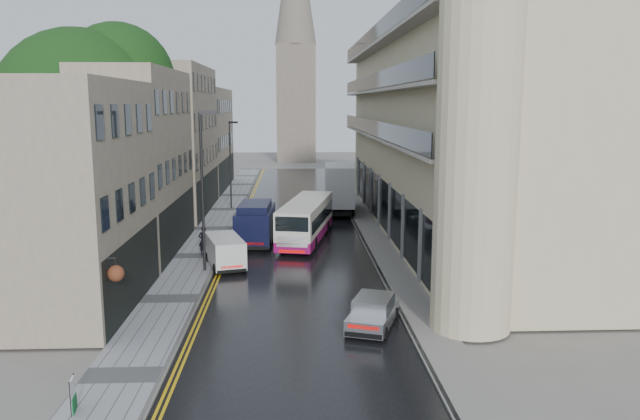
{
  "coord_description": "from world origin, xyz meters",
  "views": [
    {
      "loc": [
        -0.14,
        -17.32,
        9.11
      ],
      "look_at": [
        1.43,
        18.0,
        3.03
      ],
      "focal_mm": 35.0,
      "sensor_mm": 36.0,
      "label": 1
    }
  ],
  "objects": [
    {
      "name": "tree_far",
      "position": [
        -12.2,
        33.0,
        6.23
      ],
      "size": [
        9.24,
        9.24,
        12.46
      ],
      "primitive_type": null,
      "color": "black",
      "rests_on": "ground"
    },
    {
      "name": "silver_hatchback",
      "position": [
        2.03,
        6.05,
        0.68
      ],
      "size": [
        2.64,
        3.85,
        1.33
      ],
      "primitive_type": null,
      "rotation": [
        0.0,
        0.0,
        -0.34
      ],
      "color": "#B6B7BB",
      "rests_on": "road"
    },
    {
      "name": "white_lorry",
      "position": [
        2.57,
        32.37,
        2.08
      ],
      "size": [
        2.83,
        7.99,
        4.13
      ],
      "primitive_type": null,
      "rotation": [
        0.0,
        0.0,
        -0.06
      ],
      "color": "silver",
      "rests_on": "road"
    },
    {
      "name": "church_spire",
      "position": [
        0.5,
        82.0,
        20.0
      ],
      "size": [
        6.4,
        6.4,
        40.0
      ],
      "primitive_type": null,
      "color": "#75695D",
      "rests_on": "ground"
    },
    {
      "name": "modern_block",
      "position": [
        10.3,
        26.0,
        7.0
      ],
      "size": [
        8.0,
        40.0,
        14.0
      ],
      "primitive_type": null,
      "color": "#BFB38E",
      "rests_on": "ground"
    },
    {
      "name": "estate_sign",
      "position": [
        -6.65,
        0.11,
        0.63
      ],
      "size": [
        0.16,
        0.61,
        1.02
      ],
      "primitive_type": null,
      "rotation": [
        0.0,
        0.0,
        0.14
      ],
      "color": "silver",
      "rests_on": "left_sidewalk"
    },
    {
      "name": "lamp_post_far",
      "position": [
        -5.46,
        36.31,
        3.84
      ],
      "size": [
        0.84,
        0.51,
        7.43
      ],
      "primitive_type": null,
      "rotation": [
        0.0,
        0.0,
        -0.43
      ],
      "color": "black",
      "rests_on": "left_sidewalk"
    },
    {
      "name": "white_van",
      "position": [
        -4.3,
        15.33,
        0.9
      ],
      "size": [
        2.69,
        4.22,
        1.77
      ],
      "primitive_type": null,
      "rotation": [
        0.0,
        0.0,
        0.28
      ],
      "color": "silver",
      "rests_on": "road"
    },
    {
      "name": "right_sidewalk",
      "position": [
        5.4,
        27.5,
        0.06
      ],
      "size": [
        1.8,
        85.0,
        0.12
      ],
      "primitive_type": "cube",
      "color": "slate",
      "rests_on": "ground"
    },
    {
      "name": "left_sidewalk",
      "position": [
        -5.85,
        27.5,
        0.06
      ],
      "size": [
        2.7,
        85.0,
        0.12
      ],
      "primitive_type": "cube",
      "color": "gray",
      "rests_on": "ground"
    },
    {
      "name": "ground",
      "position": [
        0.0,
        0.0,
        0.0
      ],
      "size": [
        200.0,
        200.0,
        0.0
      ],
      "primitive_type": "plane",
      "color": "slate",
      "rests_on": "ground"
    },
    {
      "name": "lamp_post_near",
      "position": [
        -4.95,
        15.86,
        4.39
      ],
      "size": [
        0.98,
        0.31,
        8.55
      ],
      "primitive_type": null,
      "rotation": [
        0.0,
        0.0,
        0.1
      ],
      "color": "black",
      "rests_on": "left_sidewalk"
    },
    {
      "name": "navy_van",
      "position": [
        -3.68,
        20.93,
        1.43
      ],
      "size": [
        2.46,
        5.63,
        2.83
      ],
      "primitive_type": null,
      "rotation": [
        0.0,
        0.0,
        -0.04
      ],
      "color": "black",
      "rests_on": "road"
    },
    {
      "name": "pedestrian",
      "position": [
        -5.47,
        19.31,
        1.0
      ],
      "size": [
        0.64,
        0.42,
        1.75
      ],
      "primitive_type": "imported",
      "rotation": [
        0.0,
        0.0,
        3.15
      ],
      "color": "black",
      "rests_on": "left_sidewalk"
    },
    {
      "name": "tree_near",
      "position": [
        -12.5,
        20.0,
        6.95
      ],
      "size": [
        10.56,
        10.56,
        13.89
      ],
      "primitive_type": null,
      "color": "black",
      "rests_on": "ground"
    },
    {
      "name": "cream_bus",
      "position": [
        -0.79,
        21.12,
        1.36
      ],
      "size": [
        4.1,
        10.06,
        2.68
      ],
      "primitive_type": null,
      "rotation": [
        0.0,
        0.0,
        -0.2
      ],
      "color": "silver",
      "rests_on": "road"
    },
    {
      "name": "old_shop_row",
      "position": [
        -9.45,
        30.0,
        6.0
      ],
      "size": [
        4.5,
        56.0,
        12.0
      ],
      "primitive_type": null,
      "color": "gray",
      "rests_on": "ground"
    },
    {
      "name": "road",
      "position": [
        0.0,
        27.5,
        0.01
      ],
      "size": [
        9.0,
        85.0,
        0.02
      ],
      "primitive_type": "cube",
      "color": "black",
      "rests_on": "ground"
    }
  ]
}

